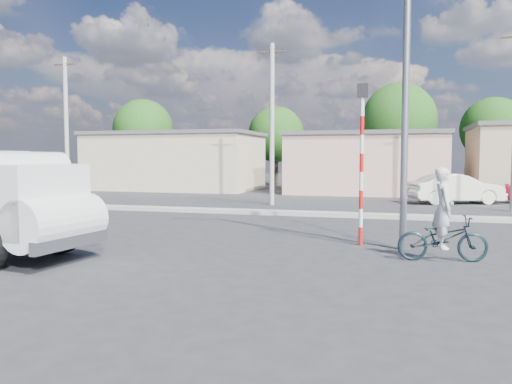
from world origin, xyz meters
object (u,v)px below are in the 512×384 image
(cyclist, at_px, (443,221))
(streetlight, at_px, (400,57))
(car_cream, at_px, (456,189))
(bicycle, at_px, (442,238))
(traffic_pole, at_px, (362,150))

(cyclist, xyz_separation_m, streetlight, (-1.04, 1.28, 4.02))
(car_cream, bearing_deg, streetlight, 147.72)
(bicycle, relative_size, streetlight, 0.22)
(cyclist, height_order, car_cream, cyclist)
(bicycle, xyz_separation_m, cyclist, (0.00, 0.00, 0.41))
(traffic_pole, bearing_deg, streetlight, -17.73)
(cyclist, bearing_deg, car_cream, -14.91)
(traffic_pole, xyz_separation_m, streetlight, (0.94, -0.30, 2.37))
(bicycle, distance_m, car_cream, 15.56)
(traffic_pole, bearing_deg, cyclist, -38.65)
(bicycle, height_order, car_cream, car_cream)
(streetlight, bearing_deg, bicycle, -50.99)
(cyclist, height_order, traffic_pole, traffic_pole)
(car_cream, relative_size, streetlight, 0.52)
(traffic_pole, bearing_deg, bicycle, -38.65)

